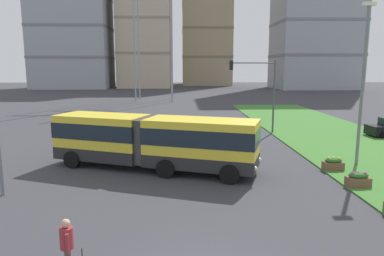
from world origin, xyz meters
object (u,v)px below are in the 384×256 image
at_px(articulated_bus, 153,141).
at_px(apartment_tower_west, 71,14).
at_px(car_maroon_sedan, 118,123).
at_px(apartment_tower_centre, 206,4).
at_px(pedestrian_crossing, 67,245).
at_px(apartment_tower_westcentre, 144,6).
at_px(flower_planter_3, 333,163).
at_px(flower_planter_2, 358,179).
at_px(streetlight_median, 363,79).
at_px(traffic_light_far_right, 259,84).

relative_size(articulated_bus, apartment_tower_west, 0.29).
relative_size(car_maroon_sedan, apartment_tower_centre, 0.09).
bearing_deg(pedestrian_crossing, car_maroon_sedan, 96.28).
bearing_deg(apartment_tower_westcentre, flower_planter_3, -77.96).
bearing_deg(flower_planter_2, car_maroon_sedan, 131.70).
height_order(flower_planter_3, streetlight_median, streetlight_median).
xyz_separation_m(flower_planter_2, apartment_tower_westcentre, (-18.53, 89.70, 22.84)).
xyz_separation_m(flower_planter_2, apartment_tower_centre, (0.26, 103.36, 25.65)).
height_order(articulated_bus, apartment_tower_centre, apartment_tower_centre).
height_order(articulated_bus, car_maroon_sedan, articulated_bus).
relative_size(pedestrian_crossing, apartment_tower_centre, 0.03).
height_order(car_maroon_sedan, traffic_light_far_right, traffic_light_far_right).
relative_size(apartment_tower_west, apartment_tower_westcentre, 0.87).
xyz_separation_m(flower_planter_3, apartment_tower_west, (-38.17, 82.04, 19.79)).
xyz_separation_m(articulated_bus, traffic_light_far_right, (8.39, 10.81, 2.69)).
bearing_deg(apartment_tower_westcentre, car_maroon_sedan, -86.65).
distance_m(car_maroon_sedan, flower_planter_2, 21.35).
xyz_separation_m(articulated_bus, apartment_tower_westcentre, (-8.42, 86.21, 21.61)).
bearing_deg(flower_planter_3, apartment_tower_westcentre, 102.04).
height_order(car_maroon_sedan, apartment_tower_westcentre, apartment_tower_westcentre).
distance_m(car_maroon_sedan, pedestrian_crossing, 23.12).
height_order(flower_planter_3, apartment_tower_centre, apartment_tower_centre).
distance_m(articulated_bus, streetlight_median, 12.50).
xyz_separation_m(pedestrian_crossing, apartment_tower_centre, (11.93, 110.40, 25.08)).
distance_m(pedestrian_crossing, flower_planter_2, 13.65).
height_order(streetlight_median, apartment_tower_centre, apartment_tower_centre).
bearing_deg(flower_planter_3, apartment_tower_west, 114.95).
height_order(streetlight_median, apartment_tower_west, apartment_tower_west).
xyz_separation_m(pedestrian_crossing, streetlight_median, (13.58, 10.95, 4.09)).
bearing_deg(flower_planter_3, streetlight_median, 30.20).
xyz_separation_m(car_maroon_sedan, flower_planter_3, (14.21, -13.14, -0.33)).
bearing_deg(flower_planter_2, flower_planter_3, 90.00).
bearing_deg(apartment_tower_westcentre, streetlight_median, -76.61).
xyz_separation_m(car_maroon_sedan, pedestrian_crossing, (2.53, -22.98, 0.25)).
relative_size(car_maroon_sedan, streetlight_median, 0.48).
relative_size(car_maroon_sedan, apartment_tower_west, 0.11).
xyz_separation_m(streetlight_median, apartment_tower_west, (-40.07, 80.94, 15.11)).
distance_m(streetlight_median, apartment_tower_centre, 101.66).
height_order(pedestrian_crossing, apartment_tower_centre, apartment_tower_centre).
bearing_deg(car_maroon_sedan, streetlight_median, -36.76).
xyz_separation_m(car_maroon_sedan, traffic_light_far_right, (12.49, -1.64, 3.59)).
distance_m(flower_planter_2, traffic_light_far_right, 14.93).
relative_size(car_maroon_sedan, traffic_light_far_right, 0.71).
bearing_deg(apartment_tower_centre, articulated_bus, -95.93).
relative_size(flower_planter_3, apartment_tower_west, 0.03).
distance_m(flower_planter_2, flower_planter_3, 2.80).
height_order(traffic_light_far_right, apartment_tower_west, apartment_tower_west).
xyz_separation_m(streetlight_median, apartment_tower_centre, (-1.64, 99.45, 20.98)).
relative_size(flower_planter_3, apartment_tower_westcentre, 0.02).
relative_size(articulated_bus, pedestrian_crossing, 6.84).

